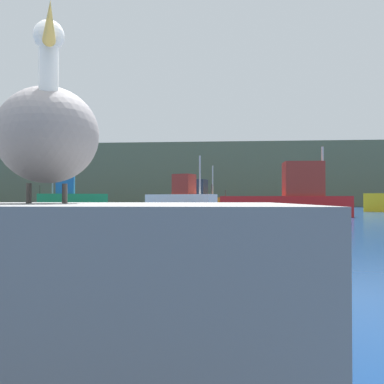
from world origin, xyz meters
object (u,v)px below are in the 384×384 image
(fishing_boat_red, at_px, (290,198))
(fishing_boat_green, at_px, (72,199))
(pelican, at_px, (47,135))
(fishing_boat_orange, at_px, (193,199))
(fishing_boat_white, at_px, (181,199))
(mooring_buoy, at_px, (82,232))

(fishing_boat_red, bearing_deg, fishing_boat_green, 139.78)
(pelican, relative_size, fishing_boat_orange, 0.19)
(fishing_boat_white, xyz_separation_m, fishing_boat_red, (6.65, -8.71, 0.04))
(fishing_boat_red, xyz_separation_m, fishing_boat_orange, (-6.75, 20.00, -0.01))
(pelican, distance_m, fishing_boat_red, 22.11)
(fishing_boat_orange, bearing_deg, fishing_boat_red, -58.17)
(fishing_boat_green, relative_size, mooring_buoy, 10.40)
(fishing_boat_white, relative_size, fishing_boat_orange, 0.73)
(pelican, xyz_separation_m, fishing_boat_red, (4.06, 21.74, -0.24))
(pelican, xyz_separation_m, fishing_boat_white, (-2.58, 30.44, -0.28))
(fishing_boat_white, relative_size, fishing_boat_green, 0.89)
(pelican, height_order, fishing_boat_red, fishing_boat_red)
(fishing_boat_white, relative_size, mooring_buoy, 9.29)
(fishing_boat_red, bearing_deg, mooring_buoy, -110.42)
(fishing_boat_white, distance_m, fishing_boat_red, 10.95)
(pelican, height_order, fishing_boat_white, fishing_boat_white)
(pelican, relative_size, fishing_boat_white, 0.25)
(fishing_boat_green, bearing_deg, pelican, 94.16)
(pelican, xyz_separation_m, fishing_boat_orange, (-2.69, 41.74, -0.26))
(pelican, distance_m, fishing_boat_green, 37.17)
(pelican, distance_m, fishing_boat_orange, 41.82)
(fishing_boat_orange, height_order, fishing_boat_green, fishing_boat_green)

